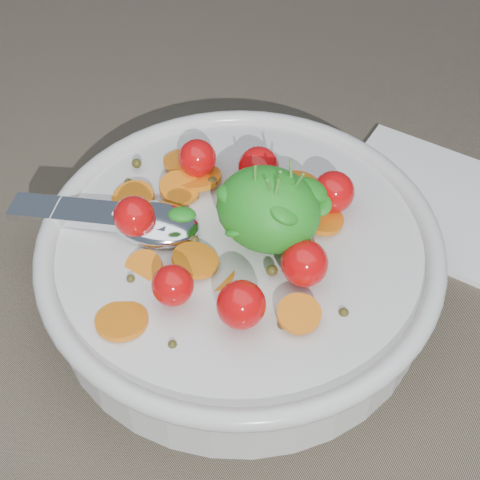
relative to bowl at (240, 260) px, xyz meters
The scene contains 3 objects.
ground 0.05m from the bowl, 40.45° to the left, with size 6.00×6.00×0.00m, color #7A6D57.
bowl is the anchor object (origin of this frame).
napkin 0.20m from the bowl, 60.02° to the left, with size 0.17×0.14×0.01m, color white.
Camera 1 is at (0.17, -0.34, 0.48)m, focal length 55.00 mm.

